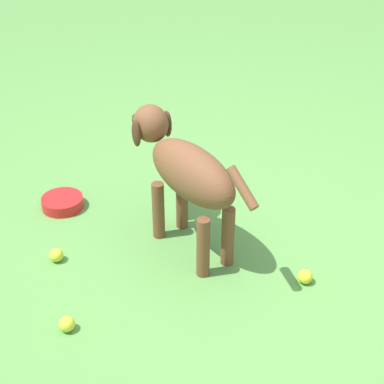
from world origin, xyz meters
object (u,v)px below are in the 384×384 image
Objects in this scene: tennis_ball_2 at (305,277)px; tennis_ball_3 at (56,255)px; dog at (185,170)px; tennis_ball_1 at (67,324)px; water_bowl at (62,202)px.

tennis_ball_2 and tennis_ball_3 have the same top height.
tennis_ball_1 is at bearing 105.27° from dog.
tennis_ball_1 is 1.00× the size of tennis_ball_2.
dog is 14.03× the size of tennis_ball_1.
dog reaches higher than water_bowl.
dog is 0.85m from tennis_ball_1.
tennis_ball_3 is at bearing 66.99° from dog.
tennis_ball_3 is (0.32, 0.53, -0.38)m from dog.
water_bowl is at bearing 28.34° from dog.
water_bowl is (0.78, -0.49, -0.00)m from tennis_ball_1.
tennis_ball_3 is at bearing 38.85° from tennis_ball_2.
dog is 0.72m from tennis_ball_2.
tennis_ball_1 is (-0.10, 0.75, -0.38)m from dog.
dog reaches higher than tennis_ball_1.
dog is at bearing -159.27° from water_bowl.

